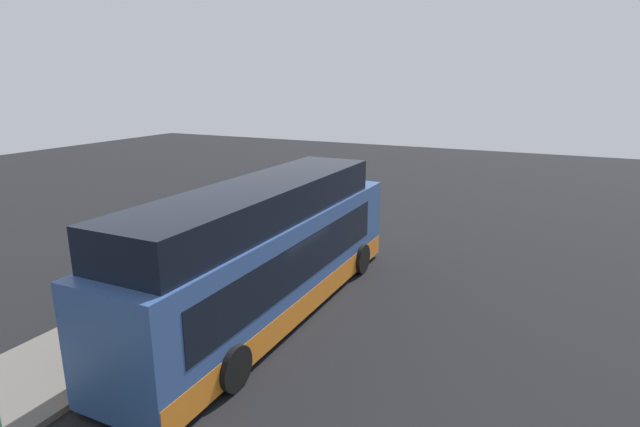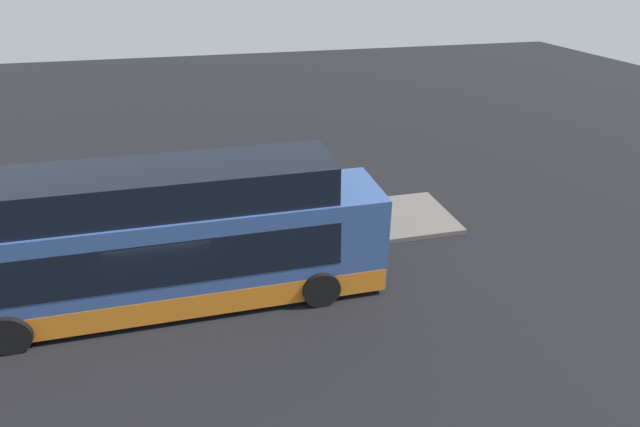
% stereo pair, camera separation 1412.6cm
% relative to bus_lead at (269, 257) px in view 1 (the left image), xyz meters
% --- Properties ---
extents(ground, '(80.00, 80.00, 0.00)m').
position_rel_bus_lead_xyz_m(ground, '(0.13, -0.17, -1.79)').
color(ground, black).
extents(platform, '(20.00, 3.25, 0.16)m').
position_rel_bus_lead_xyz_m(platform, '(0.13, 3.06, -1.71)').
color(platform, '#605B56').
rests_on(platform, ground).
extents(bus_lead, '(12.16, 2.77, 4.00)m').
position_rel_bus_lead_xyz_m(bus_lead, '(0.00, 0.00, 0.00)').
color(bus_lead, '#33518C').
rests_on(bus_lead, ground).
extents(passenger_boarding, '(0.69, 0.66, 1.79)m').
position_rel_bus_lead_xyz_m(passenger_boarding, '(0.84, 4.10, -0.68)').
color(passenger_boarding, '#2D2D33').
rests_on(passenger_boarding, platform).
extents(passenger_waiting, '(0.47, 0.47, 1.78)m').
position_rel_bus_lead_xyz_m(passenger_waiting, '(5.31, 2.97, -0.67)').
color(passenger_waiting, gray).
rests_on(passenger_waiting, platform).
extents(passenger_with_bags, '(0.58, 0.65, 1.80)m').
position_rel_bus_lead_xyz_m(passenger_with_bags, '(6.68, 2.93, -0.66)').
color(passenger_with_bags, '#6B604C').
rests_on(passenger_with_bags, platform).
extents(suitcase, '(0.40, 0.21, 0.90)m').
position_rel_bus_lead_xyz_m(suitcase, '(7.25, 2.95, -1.30)').
color(suitcase, '#598C59').
rests_on(suitcase, platform).
extents(sign_post, '(0.10, 0.83, 2.69)m').
position_rel_bus_lead_xyz_m(sign_post, '(-0.86, 1.95, 0.12)').
color(sign_post, '#4C4C51').
rests_on(sign_post, platform).
extents(trash_bin, '(0.44, 0.44, 0.65)m').
position_rel_bus_lead_xyz_m(trash_bin, '(0.02, 2.56, -1.30)').
color(trash_bin, '#2D4C33').
rests_on(trash_bin, platform).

